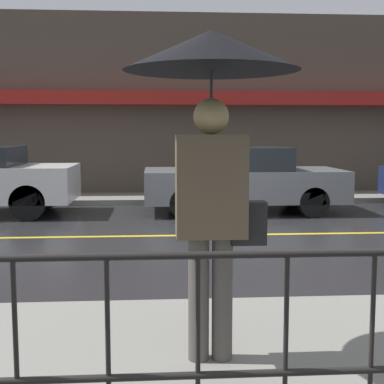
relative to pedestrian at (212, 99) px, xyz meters
name	(u,v)px	position (x,y,z in m)	size (l,w,h in m)	color
ground_plane	(240,235)	(1.05, 5.19, -1.95)	(80.00, 80.00, 0.00)	#262628
sidewalk_near	(358,366)	(1.05, -0.06, -1.88)	(28.00, 2.86, 0.13)	gray
sidewalk_far	(211,198)	(1.05, 9.82, -1.88)	(28.00, 1.61, 0.13)	gray
lane_marking	(240,235)	(1.05, 5.19, -1.94)	(25.20, 0.12, 0.01)	gold
building_storefront	(208,106)	(1.05, 10.74, 0.48)	(28.00, 0.85, 4.83)	#4C4238
pedestrian	(212,99)	(0.00, 0.00, 0.00)	(1.18, 1.18, 2.27)	#4C4742
car_grey	(241,179)	(1.48, 7.79, -1.23)	(4.23, 1.88, 1.41)	slate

